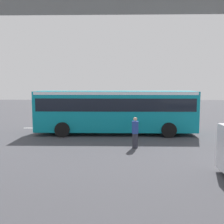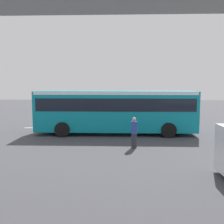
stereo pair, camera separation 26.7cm
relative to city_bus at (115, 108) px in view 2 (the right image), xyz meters
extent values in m
plane|color=#424247|center=(0.71, 0.04, -1.88)|extent=(80.00, 80.00, 0.00)
cube|color=#0C8493|center=(-0.01, 0.00, -0.17)|extent=(11.50, 2.55, 2.86)
cube|color=black|center=(-0.01, 0.00, 0.35)|extent=(11.04, 2.59, 0.90)
cube|color=white|center=(-0.01, 0.00, 1.15)|extent=(11.27, 2.58, 0.20)
cube|color=black|center=(5.76, 0.00, 0.18)|extent=(0.04, 2.24, 1.20)
cylinder|color=black|center=(3.67, 1.27, -1.36)|extent=(1.04, 0.30, 1.04)
cylinder|color=black|center=(3.67, -1.27, -1.36)|extent=(1.04, 0.30, 1.04)
cylinder|color=black|center=(-3.69, 1.27, -1.36)|extent=(1.04, 0.30, 1.04)
cylinder|color=black|center=(-3.69, -1.27, -1.36)|extent=(1.04, 0.30, 1.04)
cylinder|color=#2D2D38|center=(-1.17, 4.20, -1.46)|extent=(0.32, 0.32, 0.85)
cylinder|color=navy|center=(-1.17, 4.20, -0.68)|extent=(0.38, 0.38, 0.70)
sphere|color=tan|center=(-1.17, 4.20, -0.20)|extent=(0.22, 0.22, 0.22)
cylinder|color=slate|center=(-6.01, -3.60, -0.48)|extent=(0.08, 0.08, 2.80)
cube|color=yellow|center=(-6.01, -3.60, 0.62)|extent=(0.04, 0.60, 0.60)
cube|color=silver|center=(-5.29, -2.26, -1.88)|extent=(2.00, 0.20, 0.01)
cube|color=silver|center=(-1.29, -2.26, -1.88)|extent=(2.00, 0.20, 0.01)
cube|color=silver|center=(2.71, -2.26, -1.88)|extent=(2.00, 0.20, 0.01)
cube|color=silver|center=(6.71, -2.26, -1.88)|extent=(2.00, 0.20, 0.01)
camera|label=1|loc=(-0.17, 18.60, 1.80)|focal=40.86mm
camera|label=2|loc=(-0.44, 18.59, 1.80)|focal=40.86mm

